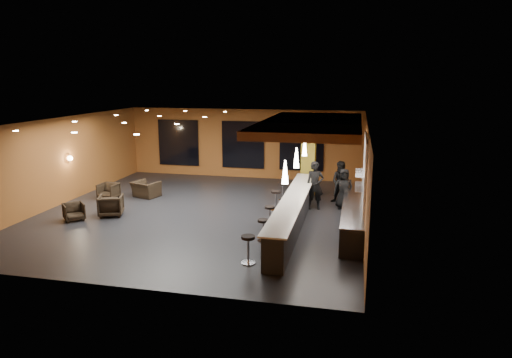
% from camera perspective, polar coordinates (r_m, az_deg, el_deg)
% --- Properties ---
extents(floor, '(12.00, 13.00, 0.10)m').
position_cam_1_polar(floor, '(17.67, -6.72, -4.32)').
color(floor, black).
rests_on(floor, ground).
extents(ceiling, '(12.00, 13.00, 0.10)m').
position_cam_1_polar(ceiling, '(16.98, -7.03, 7.39)').
color(ceiling, black).
extents(wall_back, '(12.00, 0.10, 3.50)m').
position_cam_1_polar(wall_back, '(23.42, -1.58, 4.46)').
color(wall_back, brown).
rests_on(wall_back, floor).
extents(wall_front, '(12.00, 0.10, 3.50)m').
position_cam_1_polar(wall_front, '(11.45, -17.76, -4.85)').
color(wall_front, brown).
rests_on(wall_front, floor).
extents(wall_left, '(0.10, 13.00, 3.50)m').
position_cam_1_polar(wall_left, '(20.05, -23.44, 2.04)').
color(wall_left, brown).
rests_on(wall_left, floor).
extents(wall_right, '(0.10, 13.00, 3.50)m').
position_cam_1_polar(wall_right, '(16.29, 13.66, 0.50)').
color(wall_right, brown).
rests_on(wall_right, floor).
extents(wood_soffit, '(3.60, 8.00, 0.28)m').
position_cam_1_polar(wood_soffit, '(17.10, 6.97, 6.79)').
color(wood_soffit, '#9C562D').
rests_on(wood_soffit, ceiling).
extents(window_left, '(2.20, 0.06, 2.40)m').
position_cam_1_polar(window_left, '(24.41, -9.66, 4.50)').
color(window_left, black).
rests_on(window_left, wall_back).
extents(window_center, '(2.20, 0.06, 2.40)m').
position_cam_1_polar(window_center, '(23.32, -1.64, 4.30)').
color(window_center, black).
rests_on(window_center, wall_back).
extents(window_right, '(2.20, 0.06, 2.40)m').
position_cam_1_polar(window_right, '(22.79, 5.71, 4.05)').
color(window_right, black).
rests_on(window_right, wall_back).
extents(tile_backsplash, '(0.06, 3.20, 2.40)m').
position_cam_1_polar(tile_backsplash, '(15.25, 13.43, 0.66)').
color(tile_backsplash, white).
rests_on(tile_backsplash, wall_right).
extents(bar_counter, '(0.60, 8.00, 1.00)m').
position_cam_1_polar(bar_counter, '(15.75, 4.70, -4.29)').
color(bar_counter, black).
rests_on(bar_counter, floor).
extents(bar_top, '(0.78, 8.10, 0.05)m').
position_cam_1_polar(bar_top, '(15.60, 4.73, -2.45)').
color(bar_top, silver).
rests_on(bar_top, bar_counter).
extents(prep_counter, '(0.70, 6.00, 0.86)m').
position_cam_1_polar(prep_counter, '(16.12, 12.02, -4.39)').
color(prep_counter, black).
rests_on(prep_counter, floor).
extents(prep_top, '(0.72, 6.00, 0.03)m').
position_cam_1_polar(prep_top, '(16.00, 12.09, -2.83)').
color(prep_top, silver).
rests_on(prep_top, prep_counter).
extents(wall_shelf_lower, '(0.30, 1.50, 0.03)m').
position_cam_1_polar(wall_shelf_lower, '(15.14, 12.83, -0.94)').
color(wall_shelf_lower, silver).
rests_on(wall_shelf_lower, wall_right).
extents(wall_shelf_upper, '(0.30, 1.50, 0.03)m').
position_cam_1_polar(wall_shelf_upper, '(15.05, 12.91, 0.72)').
color(wall_shelf_upper, silver).
rests_on(wall_shelf_upper, wall_right).
extents(column, '(0.60, 0.60, 3.50)m').
position_cam_1_polar(column, '(19.92, 6.59, 2.94)').
color(column, olive).
rests_on(column, floor).
extents(wall_sconce, '(0.22, 0.22, 0.22)m').
position_cam_1_polar(wall_sconce, '(20.34, -22.24, 2.42)').
color(wall_sconce, '#FFE5B2').
rests_on(wall_sconce, wall_left).
extents(pendant_0, '(0.20, 0.20, 0.70)m').
position_cam_1_polar(pendant_0, '(13.37, 3.66, 0.86)').
color(pendant_0, white).
rests_on(pendant_0, wood_soffit).
extents(pendant_1, '(0.20, 0.20, 0.70)m').
position_cam_1_polar(pendant_1, '(15.80, 5.07, 2.66)').
color(pendant_1, white).
rests_on(pendant_1, wood_soffit).
extents(pendant_2, '(0.20, 0.20, 0.70)m').
position_cam_1_polar(pendant_2, '(18.25, 6.10, 3.98)').
color(pendant_2, white).
rests_on(pendant_2, wood_soffit).
extents(staff_a, '(0.76, 0.57, 1.89)m').
position_cam_1_polar(staff_a, '(17.89, 7.37, -0.81)').
color(staff_a, black).
rests_on(staff_a, floor).
extents(staff_b, '(0.97, 0.83, 1.75)m').
position_cam_1_polar(staff_b, '(18.91, 10.63, -0.42)').
color(staff_b, black).
rests_on(staff_b, floor).
extents(staff_c, '(0.81, 0.56, 1.59)m').
position_cam_1_polar(staff_c, '(18.18, 10.91, -1.21)').
color(staff_c, black).
rests_on(staff_c, floor).
extents(armchair_a, '(0.97, 0.97, 0.63)m').
position_cam_1_polar(armchair_a, '(17.78, -21.81, -3.81)').
color(armchair_a, black).
rests_on(armchair_a, floor).
extents(armchair_b, '(1.09, 1.11, 0.79)m').
position_cam_1_polar(armchair_b, '(17.86, -17.68, -3.17)').
color(armchair_b, black).
rests_on(armchair_b, floor).
extents(armchair_c, '(0.77, 0.79, 0.68)m').
position_cam_1_polar(armchair_c, '(20.36, -17.95, -1.44)').
color(armchair_c, black).
rests_on(armchair_c, floor).
extents(armchair_d, '(1.28, 1.19, 0.68)m').
position_cam_1_polar(armchair_d, '(20.25, -13.59, -1.25)').
color(armchair_d, black).
rests_on(armchair_d, floor).
extents(bar_stool_0, '(0.41, 0.41, 0.80)m').
position_cam_1_polar(bar_stool_0, '(12.73, -0.99, -8.34)').
color(bar_stool_0, silver).
rests_on(bar_stool_0, floor).
extents(bar_stool_1, '(0.37, 0.37, 0.73)m').
position_cam_1_polar(bar_stool_1, '(14.36, 0.90, -6.08)').
color(bar_stool_1, silver).
rests_on(bar_stool_1, floor).
extents(bar_stool_2, '(0.37, 0.37, 0.73)m').
position_cam_1_polar(bar_stool_2, '(15.77, 1.71, -4.34)').
color(bar_stool_2, silver).
rests_on(bar_stool_2, floor).
extents(bar_stool_3, '(0.40, 0.40, 0.79)m').
position_cam_1_polar(bar_stool_3, '(17.64, 2.48, -2.38)').
color(bar_stool_3, silver).
rests_on(bar_stool_3, floor).
extents(bar_stool_4, '(0.38, 0.38, 0.75)m').
position_cam_1_polar(bar_stool_4, '(19.14, 3.40, -1.28)').
color(bar_stool_4, silver).
rests_on(bar_stool_4, floor).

